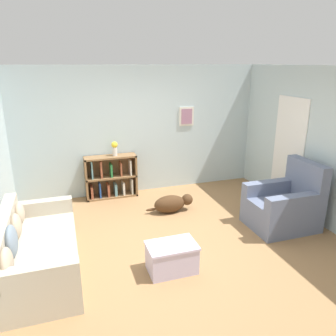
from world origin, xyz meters
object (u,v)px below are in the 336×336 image
(bookshelf, at_px, (111,177))
(recliner_chair, at_px, (285,205))
(dog, at_px, (172,203))
(vase, at_px, (115,148))
(couch, at_px, (35,252))
(coffee_table, at_px, (172,257))

(bookshelf, xyz_separation_m, recliner_chair, (2.56, -2.19, -0.04))
(recliner_chair, relative_size, dog, 1.24)
(recliner_chair, height_order, vase, vase)
(couch, bearing_deg, recliner_chair, 1.45)
(dog, bearing_deg, recliner_chair, -34.29)
(coffee_table, height_order, dog, coffee_table)
(couch, distance_m, bookshelf, 2.65)
(dog, bearing_deg, couch, -152.29)
(vase, bearing_deg, couch, -122.43)
(bookshelf, relative_size, coffee_table, 1.59)
(couch, height_order, dog, couch)
(bookshelf, relative_size, vase, 3.60)
(couch, xyz_separation_m, recliner_chair, (3.89, 0.10, 0.07))
(coffee_table, bearing_deg, bookshelf, 97.38)
(recliner_chair, bearing_deg, bookshelf, 139.39)
(coffee_table, xyz_separation_m, vase, (-0.26, 2.77, 0.82))
(couch, relative_size, dog, 2.16)
(bookshelf, bearing_deg, coffee_table, -82.62)
(couch, relative_size, vase, 6.74)
(couch, distance_m, dog, 2.58)
(coffee_table, bearing_deg, vase, 95.29)
(coffee_table, bearing_deg, couch, 163.58)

